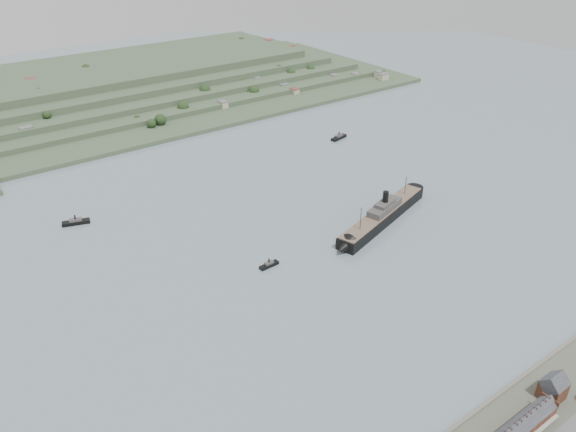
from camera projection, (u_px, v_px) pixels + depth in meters
ground at (288, 260)px, 357.81m from camera, size 1400.00×1400.00×0.00m
gabled_building at (553, 387)px, 252.74m from camera, size 10.40×10.18×14.09m
far_peninsula at (105, 90)px, 642.92m from camera, size 760.00×309.00×30.00m
steamship at (381, 217)px, 396.56m from camera, size 112.60×44.24×27.67m
tugboat at (269, 265)px, 350.45m from camera, size 13.41×4.09×5.97m
ferry_west at (76, 222)px, 397.17m from camera, size 19.52×10.78×7.06m
ferry_east at (339, 137)px, 541.24m from camera, size 19.77×9.43×7.15m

